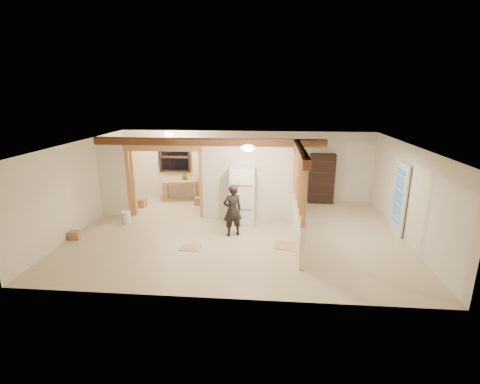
# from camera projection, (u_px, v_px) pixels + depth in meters

# --- Properties ---
(floor) EXTENTS (9.00, 6.50, 0.01)m
(floor) POSITION_uv_depth(u_px,v_px,m) (238.00, 233.00, 9.76)
(floor) COLOR #C4B391
(floor) RESTS_ON ground
(ceiling) EXTENTS (9.00, 6.50, 0.01)m
(ceiling) POSITION_uv_depth(u_px,v_px,m) (238.00, 144.00, 9.08)
(ceiling) COLOR white
(wall_back) EXTENTS (9.00, 0.01, 2.50)m
(wall_back) POSITION_uv_depth(u_px,v_px,m) (246.00, 166.00, 12.53)
(wall_back) COLOR silver
(wall_back) RESTS_ON floor
(wall_front) EXTENTS (9.00, 0.01, 2.50)m
(wall_front) POSITION_uv_depth(u_px,v_px,m) (221.00, 238.00, 6.31)
(wall_front) COLOR silver
(wall_front) RESTS_ON floor
(wall_left) EXTENTS (0.01, 6.50, 2.50)m
(wall_left) POSITION_uv_depth(u_px,v_px,m) (79.00, 186.00, 9.79)
(wall_left) COLOR silver
(wall_left) RESTS_ON floor
(wall_right) EXTENTS (0.01, 6.50, 2.50)m
(wall_right) POSITION_uv_depth(u_px,v_px,m) (409.00, 194.00, 9.05)
(wall_right) COLOR silver
(wall_right) RESTS_ON floor
(partition_left_stub) EXTENTS (0.90, 0.12, 2.50)m
(partition_left_stub) POSITION_uv_depth(u_px,v_px,m) (113.00, 177.00, 10.90)
(partition_left_stub) COLOR silver
(partition_left_stub) RESTS_ON floor
(partition_center) EXTENTS (2.80, 0.12, 2.50)m
(partition_center) POSITION_uv_depth(u_px,v_px,m) (248.00, 180.00, 10.55)
(partition_center) COLOR silver
(partition_center) RESTS_ON floor
(doorway_frame) EXTENTS (2.46, 0.14, 2.20)m
(doorway_frame) POSITION_uv_depth(u_px,v_px,m) (165.00, 183.00, 10.81)
(doorway_frame) COLOR tan
(doorway_frame) RESTS_ON floor
(header_beam_back) EXTENTS (7.00, 0.18, 0.22)m
(header_beam_back) POSITION_uv_depth(u_px,v_px,m) (208.00, 142.00, 10.34)
(header_beam_back) COLOR brown
(header_beam_back) RESTS_ON ceiling
(header_beam_right) EXTENTS (0.18, 3.30, 0.22)m
(header_beam_right) POSITION_uv_depth(u_px,v_px,m) (300.00, 152.00, 8.59)
(header_beam_right) COLOR brown
(header_beam_right) RESTS_ON ceiling
(pony_wall) EXTENTS (0.12, 3.20, 1.00)m
(pony_wall) POSITION_uv_depth(u_px,v_px,m) (297.00, 223.00, 9.11)
(pony_wall) COLOR silver
(pony_wall) RESTS_ON floor
(stud_partition) EXTENTS (0.14, 3.20, 1.32)m
(stud_partition) POSITION_uv_depth(u_px,v_px,m) (299.00, 180.00, 8.79)
(stud_partition) COLOR tan
(stud_partition) RESTS_ON pony_wall
(window_back) EXTENTS (1.12, 0.10, 1.10)m
(window_back) POSITION_uv_depth(u_px,v_px,m) (174.00, 157.00, 12.59)
(window_back) COLOR black
(window_back) RESTS_ON wall_back
(french_door) EXTENTS (0.12, 0.86, 2.00)m
(french_door) POSITION_uv_depth(u_px,v_px,m) (400.00, 199.00, 9.51)
(french_door) COLOR white
(french_door) RESTS_ON floor
(ceiling_dome_main) EXTENTS (0.36, 0.36, 0.16)m
(ceiling_dome_main) POSITION_uv_depth(u_px,v_px,m) (248.00, 148.00, 8.58)
(ceiling_dome_main) COLOR #FFEABF
(ceiling_dome_main) RESTS_ON ceiling
(ceiling_dome_util) EXTENTS (0.32, 0.32, 0.14)m
(ceiling_dome_util) POSITION_uv_depth(u_px,v_px,m) (169.00, 134.00, 11.49)
(ceiling_dome_util) COLOR #FFEABF
(ceiling_dome_util) RESTS_ON ceiling
(hanging_bulb) EXTENTS (0.07, 0.07, 0.07)m
(hanging_bulb) POSITION_uv_depth(u_px,v_px,m) (179.00, 146.00, 10.86)
(hanging_bulb) COLOR #FFD88C
(hanging_bulb) RESTS_ON ceiling
(refrigerator) EXTENTS (0.71, 0.69, 1.71)m
(refrigerator) POSITION_uv_depth(u_px,v_px,m) (243.00, 196.00, 10.29)
(refrigerator) COLOR white
(refrigerator) RESTS_ON floor
(woman) EXTENTS (0.62, 0.53, 1.45)m
(woman) POSITION_uv_depth(u_px,v_px,m) (233.00, 210.00, 9.41)
(woman) COLOR black
(woman) RESTS_ON floor
(work_table) EXTENTS (1.32, 0.85, 0.77)m
(work_table) POSITION_uv_depth(u_px,v_px,m) (181.00, 190.00, 12.63)
(work_table) COLOR tan
(work_table) RESTS_ON floor
(potted_plant) EXTENTS (0.34, 0.31, 0.31)m
(potted_plant) POSITION_uv_depth(u_px,v_px,m) (185.00, 176.00, 12.48)
(potted_plant) COLOR #295A24
(potted_plant) RESTS_ON work_table
(shop_vac) EXTENTS (0.62, 0.62, 0.66)m
(shop_vac) POSITION_uv_depth(u_px,v_px,m) (124.00, 198.00, 11.86)
(shop_vac) COLOR #AD1E09
(shop_vac) RESTS_ON floor
(bookshelf) EXTENTS (0.88, 0.29, 1.77)m
(bookshelf) POSITION_uv_depth(u_px,v_px,m) (322.00, 179.00, 12.21)
(bookshelf) COLOR black
(bookshelf) RESTS_ON floor
(bucket) EXTENTS (0.30, 0.30, 0.35)m
(bucket) POSITION_uv_depth(u_px,v_px,m) (126.00, 217.00, 10.48)
(bucket) COLOR silver
(bucket) RESTS_ON floor
(box_util_a) EXTENTS (0.32, 0.28, 0.26)m
(box_util_a) POSITION_uv_depth(u_px,v_px,m) (199.00, 201.00, 12.19)
(box_util_a) COLOR #A77250
(box_util_a) RESTS_ON floor
(box_util_b) EXTENTS (0.33, 0.33, 0.27)m
(box_util_b) POSITION_uv_depth(u_px,v_px,m) (142.00, 203.00, 11.97)
(box_util_b) COLOR #A77250
(box_util_b) RESTS_ON floor
(box_front) EXTENTS (0.29, 0.25, 0.23)m
(box_front) POSITION_uv_depth(u_px,v_px,m) (75.00, 235.00, 9.32)
(box_front) COLOR #A77250
(box_front) RESTS_ON floor
(floor_panel_near) EXTENTS (0.67, 0.67, 0.02)m
(floor_panel_near) POSITION_uv_depth(u_px,v_px,m) (286.00, 246.00, 8.92)
(floor_panel_near) COLOR tan
(floor_panel_near) RESTS_ON floor
(floor_panel_far) EXTENTS (0.52, 0.42, 0.02)m
(floor_panel_far) POSITION_uv_depth(u_px,v_px,m) (191.00, 248.00, 8.80)
(floor_panel_far) COLOR tan
(floor_panel_far) RESTS_ON floor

